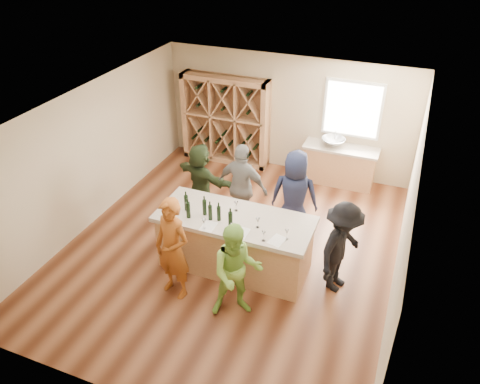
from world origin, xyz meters
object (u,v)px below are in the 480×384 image
at_px(wine_bottle_c, 205,207).
at_px(person_server, 341,248).
at_px(wine_rack, 226,120).
at_px(wine_bottle_d, 210,213).
at_px(person_far_mid, 242,187).
at_px(tasting_counter_base, 235,244).
at_px(person_near_left, 173,249).
at_px(person_far_right, 294,196).
at_px(person_far_left, 201,180).
at_px(wine_bottle_f, 230,220).
at_px(wine_bottle_b, 188,210).
at_px(sink, 333,142).
at_px(person_near_right, 237,272).
at_px(wine_bottle_e, 219,213).
at_px(wine_bottle_a, 186,203).

relative_size(wine_bottle_c, person_server, 0.17).
bearing_deg(wine_rack, wine_bottle_d, -70.36).
bearing_deg(person_far_mid, tasting_counter_base, 111.86).
relative_size(person_near_left, person_far_right, 0.99).
distance_m(wine_rack, person_server, 5.11).
xyz_separation_m(wine_rack, person_far_left, (0.46, -2.38, -0.31)).
relative_size(person_near_left, wine_bottle_f, 6.13).
relative_size(wine_bottle_b, wine_bottle_f, 1.00).
xyz_separation_m(wine_bottle_d, person_server, (2.19, 0.36, -0.38)).
distance_m(person_server, wine_bottle_f, 1.88).
bearing_deg(person_server, wine_rack, 62.53).
height_order(sink, person_near_right, person_near_right).
height_order(wine_bottle_d, person_near_left, person_near_left).
relative_size(wine_bottle_d, person_server, 0.17).
bearing_deg(person_near_left, tasting_counter_base, 69.19).
xyz_separation_m(wine_bottle_d, person_far_mid, (0.02, 1.44, -0.31)).
distance_m(wine_bottle_e, person_near_right, 1.14).
bearing_deg(wine_bottle_f, person_far_right, 67.35).
height_order(sink, wine_bottle_b, wine_bottle_b).
relative_size(person_near_left, person_server, 1.09).
bearing_deg(person_near_left, person_far_right, 72.30).
bearing_deg(person_far_left, person_far_right, -164.08).
relative_size(wine_bottle_d, wine_bottle_f, 0.93).
bearing_deg(wine_rack, person_far_right, -45.10).
relative_size(person_server, person_far_left, 1.06).
distance_m(person_far_left, wine_bottle_f, 2.21).
bearing_deg(tasting_counter_base, wine_bottle_d, -149.22).
xyz_separation_m(wine_bottle_c, wine_bottle_e, (0.30, -0.07, -0.01)).
bearing_deg(wine_bottle_e, wine_bottle_a, 173.46).
xyz_separation_m(wine_bottle_d, person_far_right, (1.06, 1.48, -0.29)).
relative_size(wine_bottle_d, person_far_right, 0.15).
bearing_deg(tasting_counter_base, wine_rack, 115.24).
xyz_separation_m(sink, wine_bottle_b, (-1.66, -3.98, 0.22)).
bearing_deg(person_server, wine_bottle_a, 112.88).
height_order(wine_bottle_c, wine_bottle_f, wine_bottle_f).
xyz_separation_m(person_far_right, person_far_left, (-2.02, 0.11, -0.13)).
height_order(wine_rack, wine_bottle_d, wine_rack).
bearing_deg(tasting_counter_base, person_near_right, -66.21).
relative_size(wine_bottle_d, person_far_left, 0.18).
relative_size(wine_bottle_e, person_near_left, 0.15).
relative_size(wine_bottle_a, person_far_mid, 0.16).
relative_size(sink, person_far_right, 0.29).
bearing_deg(person_far_mid, wine_bottle_f, 110.72).
height_order(wine_bottle_b, wine_bottle_e, wine_bottle_b).
relative_size(sink, person_far_mid, 0.30).
relative_size(wine_bottle_b, person_near_right, 0.18).
bearing_deg(person_far_left, sink, -115.19).
bearing_deg(wine_bottle_f, wine_rack, 114.18).
height_order(sink, wine_bottle_f, wine_bottle_f).
height_order(wine_bottle_c, person_server, person_server).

